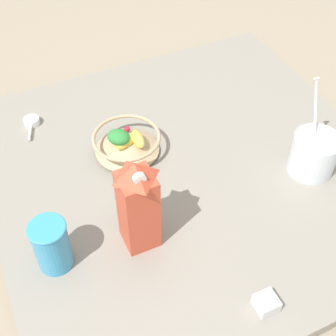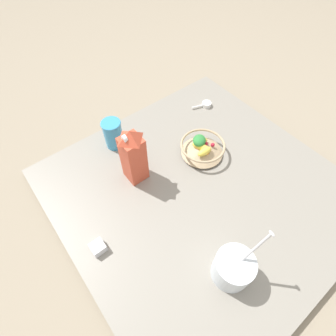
% 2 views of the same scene
% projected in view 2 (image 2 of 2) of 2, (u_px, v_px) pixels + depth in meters
% --- Properties ---
extents(ground_plane, '(6.00, 6.00, 0.00)m').
position_uv_depth(ground_plane, '(199.00, 193.00, 1.04)').
color(ground_plane, gray).
extents(countertop, '(1.02, 1.02, 0.04)m').
position_uv_depth(countertop, '(200.00, 191.00, 1.02)').
color(countertop, gray).
rests_on(countertop, ground_plane).
extents(fruit_bowl, '(0.18, 0.18, 0.08)m').
position_uv_depth(fruit_bowl, '(202.00, 148.00, 1.08)').
color(fruit_bowl, tan).
rests_on(fruit_bowl, countertop).
extents(milk_carton, '(0.07, 0.07, 0.25)m').
position_uv_depth(milk_carton, '(133.00, 155.00, 0.94)').
color(milk_carton, '#CC4C33').
rests_on(milk_carton, countertop).
extents(yogurt_tub, '(0.12, 0.14, 0.24)m').
position_uv_depth(yogurt_tub, '(233.00, 268.00, 0.78)').
color(yogurt_tub, silver).
rests_on(yogurt_tub, countertop).
extents(drinking_cup, '(0.08, 0.08, 0.13)m').
position_uv_depth(drinking_cup, '(113.00, 134.00, 1.09)').
color(drinking_cup, '#3893C6').
rests_on(drinking_cup, countertop).
extents(spice_jar, '(0.04, 0.04, 0.03)m').
position_uv_depth(spice_jar, '(98.00, 247.00, 0.86)').
color(spice_jar, silver).
rests_on(spice_jar, countertop).
extents(measuring_scoop, '(0.05, 0.10, 0.02)m').
position_uv_depth(measuring_scoop, '(206.00, 104.00, 1.28)').
color(measuring_scoop, white).
rests_on(measuring_scoop, countertop).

